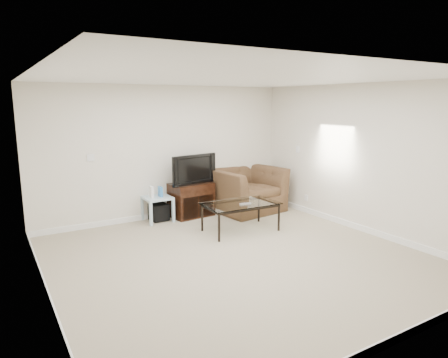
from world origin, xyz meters
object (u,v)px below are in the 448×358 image
coffee_table (241,217)px  television (191,169)px  subwoofer (159,212)px  tv_stand (191,200)px  side_table (158,209)px  recliner (246,182)px

coffee_table → television: bearing=103.9°
subwoofer → coffee_table: 1.63m
tv_stand → side_table: 0.70m
side_table → recliner: recliner is taller
side_table → coffee_table: size_ratio=0.39×
television → recliner: size_ratio=0.68×
tv_stand → coffee_table: bearing=-81.9°
subwoofer → recliner: (1.81, -0.25, 0.42)m
subwoofer → coffee_table: size_ratio=0.24×
tv_stand → side_table: (-0.69, 0.00, -0.09)m
subwoofer → coffee_table: (0.98, -1.30, 0.08)m
tv_stand → television: (0.00, -0.03, 0.61)m
subwoofer → tv_stand: bearing=-1.7°
television → tv_stand: bearing=85.5°
subwoofer → recliner: bearing=-7.9°
side_table → television: bearing=-2.7°
recliner → subwoofer: bearing=165.2°
subwoofer → coffee_table: bearing=-53.1°
recliner → coffee_table: 1.38m
television → recliner: television is taller
television → side_table: 0.99m
subwoofer → recliner: size_ratio=0.23×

